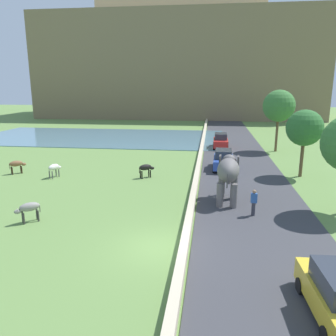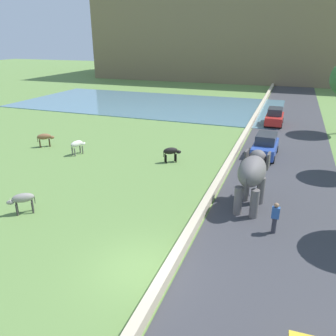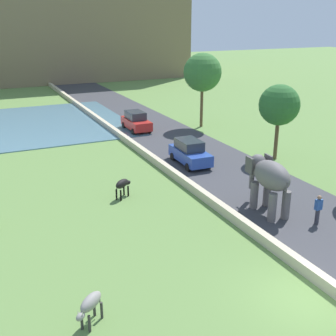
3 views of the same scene
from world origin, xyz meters
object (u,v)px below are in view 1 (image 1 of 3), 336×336
object	(u,v)px
car_red	(221,141)
cow_grey	(29,208)
elephant	(228,172)
car_blue	(223,160)
cow_white	(54,168)
person_beside_elephant	(254,202)
cow_brown	(17,164)
cow_black	(146,168)

from	to	relation	value
car_red	cow_grey	bearing A→B (deg)	-114.39
elephant	car_blue	bearing A→B (deg)	90.10
car_blue	cow_grey	world-z (taller)	car_blue
cow_white	cow_grey	bearing A→B (deg)	-72.63
elephant	cow_grey	distance (m)	12.21
person_beside_elephant	cow_brown	distance (m)	20.65
car_blue	cow_brown	world-z (taller)	car_blue
person_beside_elephant	cow_white	bearing A→B (deg)	156.60
cow_white	cow_brown	distance (m)	3.88
car_blue	cow_grey	size ratio (longest dim) A/B	3.21
elephant	cow_white	xyz separation A→B (m)	(-14.04, 4.38, -1.20)
cow_grey	car_blue	bearing A→B (deg)	51.02
car_red	cow_brown	size ratio (longest dim) A/B	3.25
car_blue	cow_brown	xyz separation A→B (m)	(-17.82, -3.81, -0.06)
car_red	cow_white	bearing A→B (deg)	-132.33
cow_grey	elephant	bearing A→B (deg)	23.30
cow_brown	cow_black	xyz separation A→B (m)	(11.38, 0.10, 0.00)
cow_brown	car_red	bearing A→B (deg)	39.34
elephant	car_red	distance (m)	19.80
person_beside_elephant	cow_brown	bearing A→B (deg)	158.80
elephant	cow_brown	xyz separation A→B (m)	(-17.84, 5.16, -1.20)
person_beside_elephant	car_red	size ratio (longest dim) A/B	0.41
cow_white	cow_brown	world-z (taller)	same
car_red	person_beside_elephant	bearing A→B (deg)	-86.28
car_red	cow_brown	world-z (taller)	car_red
car_red	cow_white	xyz separation A→B (m)	(-14.02, -15.39, -0.06)
cow_grey	cow_black	bearing A→B (deg)	64.92
cow_white	elephant	bearing A→B (deg)	-17.32
person_beside_elephant	cow_brown	world-z (taller)	person_beside_elephant
elephant	cow_white	size ratio (longest dim) A/B	2.47
car_red	car_blue	world-z (taller)	same
cow_white	cow_black	xyz separation A→B (m)	(7.58, 0.88, 0.00)
person_beside_elephant	car_red	distance (m)	22.12
elephant	car_red	world-z (taller)	elephant
cow_grey	cow_white	bearing A→B (deg)	107.37
cow_grey	cow_black	world-z (taller)	same
cow_grey	cow_brown	world-z (taller)	same
car_blue	cow_black	xyz separation A→B (m)	(-6.44, -3.71, -0.06)
cow_white	car_red	bearing A→B (deg)	47.67
person_beside_elephant	car_blue	bearing A→B (deg)	97.24
car_red	car_blue	bearing A→B (deg)	-89.99
elephant	cow_brown	bearing A→B (deg)	163.87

